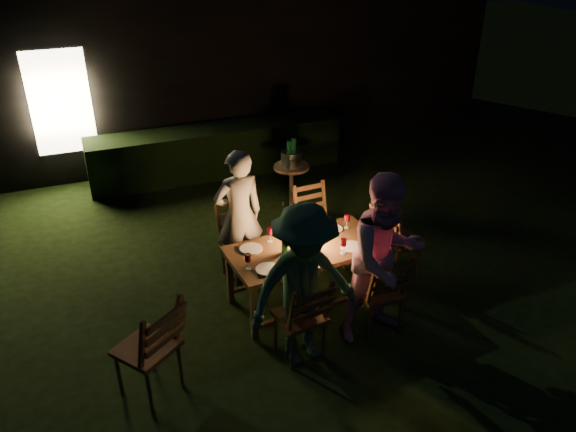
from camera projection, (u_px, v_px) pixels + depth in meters
name	position (u px, v px, depth m)	size (l,w,h in m)	color
garden_envelope	(206.00, 49.00, 10.99)	(40.00, 40.00, 3.20)	black
dining_table	(306.00, 253.00, 6.11)	(1.73, 0.96, 0.70)	#512D1B
chair_near_left	(301.00, 330.00, 5.48)	(0.49, 0.52, 0.98)	#512D1B
chair_near_right	(378.00, 305.00, 5.82)	(0.45, 0.49, 1.01)	#512D1B
chair_far_left	(242.00, 255.00, 6.70)	(0.51, 0.54, 0.98)	#512D1B
chair_far_right	(316.00, 236.00, 7.09)	(0.47, 0.50, 0.98)	#512D1B
chair_end	(396.00, 251.00, 6.73)	(0.58, 0.55, 1.05)	#512D1B
chair_spare	(150.00, 363.00, 5.03)	(0.69, 0.70, 1.08)	#512D1B
person_house_side	(239.00, 215.00, 6.50)	(0.59, 0.39, 1.61)	beige
person_opp_right	(385.00, 259.00, 5.50)	(0.87, 0.68, 1.79)	#E49DC3
person_opp_left	(304.00, 287.00, 5.18)	(1.09, 0.62, 1.68)	#316344
lantern	(308.00, 232.00, 6.06)	(0.16, 0.16, 0.35)	white
plate_far_left	(251.00, 249.00, 6.03)	(0.25, 0.25, 0.01)	white
plate_near_left	(268.00, 269.00, 5.68)	(0.25, 0.25, 0.01)	white
plate_far_right	(332.00, 229.00, 6.42)	(0.25, 0.25, 0.01)	white
plate_near_right	(352.00, 247.00, 6.07)	(0.25, 0.25, 0.01)	white
wineglass_a	(270.00, 235.00, 6.14)	(0.06, 0.06, 0.18)	#59070F
wineglass_b	(248.00, 262.00, 5.66)	(0.06, 0.06, 0.18)	#59070F
wineglass_c	(343.00, 246.00, 5.93)	(0.06, 0.06, 0.18)	#59070F
wineglass_d	(347.00, 221.00, 6.42)	(0.06, 0.06, 0.18)	#59070F
wineglass_e	(311.00, 256.00, 5.76)	(0.06, 0.06, 0.18)	silver
bottle_table	(285.00, 241.00, 5.91)	(0.07, 0.07, 0.28)	#0F471E
napkin_left	(307.00, 265.00, 5.76)	(0.18, 0.14, 0.01)	red
napkin_right	(364.00, 248.00, 6.05)	(0.18, 0.14, 0.01)	red
phone	(265.00, 275.00, 5.60)	(0.14, 0.07, 0.01)	black
side_table	(291.00, 171.00, 8.12)	(0.52, 0.52, 0.70)	#946A4A
ice_bucket	(291.00, 159.00, 8.03)	(0.30, 0.30, 0.22)	#A5A8AD
bottle_bucket_a	(289.00, 157.00, 7.95)	(0.07, 0.07, 0.32)	#0F471E
bottle_bucket_b	(294.00, 154.00, 8.05)	(0.07, 0.07, 0.32)	#0F471E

